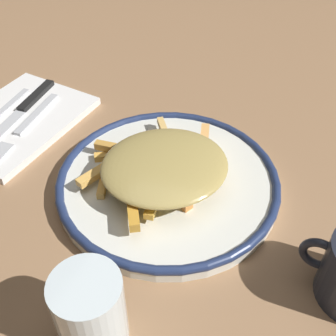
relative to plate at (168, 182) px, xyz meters
The scene contains 7 objects.
ground_plane 0.01m from the plate, ahead, with size 2.60×2.60×0.00m, color #956D4A.
plate is the anchor object (origin of this frame).
fries_heap 0.03m from the plate, 99.47° to the left, with size 0.23×0.22×0.04m.
napkin 0.28m from the plate, ahead, with size 0.16×0.22×0.01m, color white.
fork 0.25m from the plate, ahead, with size 0.04×0.18×0.00m.
knife 0.28m from the plate, ahead, with size 0.04×0.21×0.01m.
water_glass 0.22m from the plate, 98.32° to the left, with size 0.07×0.07×0.09m, color silver.
Camera 1 is at (-0.19, 0.36, 0.41)m, focal length 46.15 mm.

